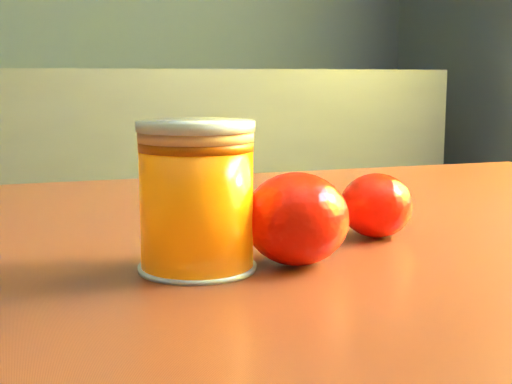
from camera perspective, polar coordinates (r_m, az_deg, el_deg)
name	(u,v)px	position (r m, az deg, el deg)	size (l,w,h in m)	color
table	(277,347)	(0.61, 1.67, -12.27)	(1.04, 0.75, 0.76)	maroon
juice_glass	(197,197)	(0.46, -4.78, -0.40)	(0.08, 0.08, 0.10)	#FF6E05
orange_front	(296,219)	(0.48, 3.26, -2.15)	(0.07, 0.07, 0.06)	#FF1805
orange_back	(376,205)	(0.57, 9.61, -1.06)	(0.06, 0.06, 0.05)	#FF1805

